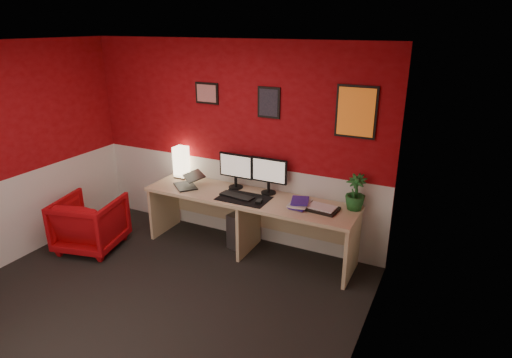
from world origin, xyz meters
The scene contains 25 objects.
ground centered at (0.00, 0.00, 0.00)m, with size 4.00×3.50×0.01m, color black.
ceiling centered at (0.00, 0.00, 2.50)m, with size 4.00×3.50×0.01m, color white.
wall_back centered at (0.00, 1.75, 1.25)m, with size 4.00×0.01×2.50m, color maroon.
wall_right centered at (2.00, 0.00, 1.25)m, with size 0.01×3.50×2.50m, color maroon.
wainscot_back centered at (0.00, 1.75, 0.50)m, with size 4.00×0.01×1.00m, color silver.
wainscot_left centered at (-2.00, 0.00, 0.50)m, with size 0.01×3.50×1.00m, color silver.
wainscot_right centered at (2.00, 0.00, 0.50)m, with size 0.01×3.50×1.00m, color silver.
desk centered at (0.40, 1.41, 0.36)m, with size 2.60×0.65×0.73m, color #CFB885.
shoji_lamp centered at (-0.70, 1.61, 0.93)m, with size 0.16×0.16×0.40m, color #FFE5B2.
laptop centered at (-0.45, 1.34, 0.84)m, with size 0.33×0.23×0.22m, color black.
monitor_left centered at (0.13, 1.59, 1.02)m, with size 0.45×0.06×0.58m, color black.
monitor_right centered at (0.57, 1.61, 1.02)m, with size 0.45×0.06×0.58m, color black.
desk_mat centered at (0.38, 1.33, 0.73)m, with size 0.60×0.38×0.01m, color black.
keyboard centered at (0.29, 1.33, 0.74)m, with size 0.42×0.14×0.02m, color black.
mouse centered at (0.60, 1.28, 0.75)m, with size 0.06×0.10×0.03m, color black.
book_bottom centered at (0.97, 1.41, 0.74)m, with size 0.20×0.26×0.02m, color #3A2197.
book_middle centered at (0.94, 1.39, 0.77)m, with size 0.21×0.29×0.02m, color silver.
book_top centered at (0.95, 1.38, 0.79)m, with size 0.19×0.26×0.02m, color #3A2197.
zen_tray centered at (1.30, 1.42, 0.74)m, with size 0.35×0.25×0.03m, color black.
potted_plant centered at (1.62, 1.60, 0.93)m, with size 0.22×0.22×0.40m, color #19591E.
pc_tower centered at (0.26, 1.55, 0.23)m, with size 0.20×0.45×0.45m, color #99999E.
armchair centered at (-1.40, 0.63, 0.33)m, with size 0.71×0.73×0.67m, color #A4070B.
art_left centered at (-0.34, 1.74, 1.85)m, with size 0.32×0.02×0.26m, color red.
art_center centered at (0.50, 1.74, 1.80)m, with size 0.28×0.02×0.36m, color black.
art_right centered at (1.52, 1.74, 1.78)m, with size 0.44×0.02×0.56m, color orange.
Camera 1 is at (2.55, -2.75, 2.67)m, focal length 29.96 mm.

